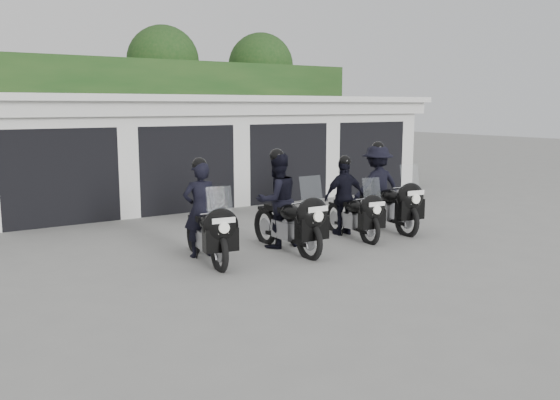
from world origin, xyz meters
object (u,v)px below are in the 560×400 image
police_bike_b (283,206)px  police_bike_c (349,201)px  police_bike_a (206,219)px  police_bike_d (382,191)px

police_bike_b → police_bike_c: police_bike_b is taller
police_bike_a → police_bike_b: (1.59, -0.05, 0.09)m
police_bike_b → police_bike_a: bearing=178.9°
police_bike_a → police_bike_b: bearing=6.8°
police_bike_a → police_bike_c: (3.37, 0.14, -0.00)m
police_bike_a → police_bike_d: 4.52m
police_bike_d → police_bike_b: bearing=-165.3°
police_bike_b → police_bike_d: 2.94m
police_bike_d → police_bike_c: bearing=-162.3°
police_bike_c → police_bike_d: 1.16m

